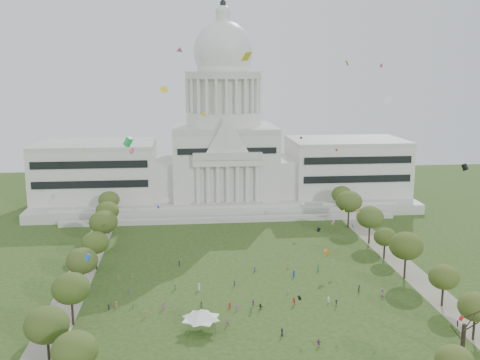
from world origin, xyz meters
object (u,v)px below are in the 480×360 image
Objects in this scene: event_tent at (201,314)px; person_0 at (383,293)px; capitol at (224,153)px; big_bare_tree at (465,321)px.

person_0 is at bearing 17.07° from event_tent.
big_bare_tree is (38.00, -141.59, -13.62)m from capitol.
event_tent is (-14.47, -122.43, -18.29)m from capitol.
person_0 is (48.07, 14.76, -3.07)m from event_tent.
person_0 is (-4.40, 33.92, -7.74)m from big_bare_tree.
big_bare_tree is 6.82× the size of person_0.
capitol reaches higher than event_tent.
capitol is 114.79m from person_0.
event_tent is (-52.47, 19.16, -4.67)m from big_bare_tree.
event_tent is at bearing 159.95° from big_bare_tree.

